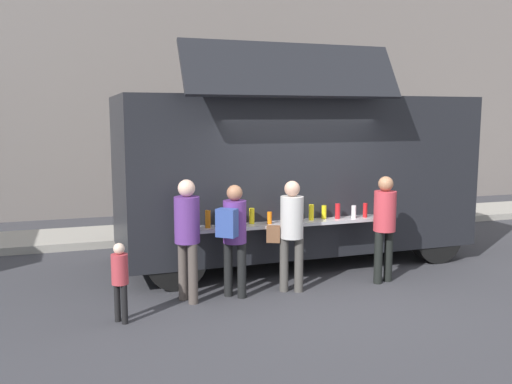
{
  "coord_description": "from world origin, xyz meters",
  "views": [
    {
      "loc": [
        -3.29,
        -7.15,
        2.56
      ],
      "look_at": [
        -0.47,
        1.44,
        1.3
      ],
      "focal_mm": 38.65,
      "sensor_mm": 36.0,
      "label": 1
    }
  ],
  "objects": [
    {
      "name": "customer_front_ordering",
      "position": [
        -0.38,
        0.1,
        0.97
      ],
      "size": [
        0.53,
        0.38,
        1.63
      ],
      "rotation": [
        0.0,
        0.0,
        1.16
      ],
      "color": "#484541",
      "rests_on": "ground"
    },
    {
      "name": "building_behind",
      "position": [
        -2.67,
        8.34,
        5.02
      ],
      "size": [
        32.0,
        2.4,
        10.04
      ],
      "primitive_type": "cube",
      "color": "slate",
      "rests_on": "ground"
    },
    {
      "name": "ground_plane",
      "position": [
        0.0,
        0.0,
        0.0
      ],
      "size": [
        60.0,
        60.0,
        0.0
      ],
      "primitive_type": "plane",
      "color": "#38383D"
    },
    {
      "name": "customer_mid_with_backpack",
      "position": [
        -1.24,
        0.09,
        0.98
      ],
      "size": [
        0.49,
        0.51,
        1.61
      ],
      "rotation": [
        0.0,
        0.0,
        0.85
      ],
      "color": "black",
      "rests_on": "ground"
    },
    {
      "name": "trash_bin",
      "position": [
        4.52,
        4.14,
        0.52
      ],
      "size": [
        0.6,
        0.6,
        1.04
      ],
      "primitive_type": "cylinder",
      "color": "#2D6136",
      "rests_on": "ground"
    },
    {
      "name": "curb_strip",
      "position": [
        -3.67,
        4.44,
        0.07
      ],
      "size": [
        28.0,
        1.6,
        0.15
      ],
      "primitive_type": "cube",
      "color": "#9E998E",
      "rests_on": "ground"
    },
    {
      "name": "child_near_queue",
      "position": [
        -2.83,
        -0.38,
        0.61
      ],
      "size": [
        0.21,
        0.21,
        1.01
      ],
      "rotation": [
        0.0,
        0.0,
        0.61
      ],
      "color": "black",
      "rests_on": "ground"
    },
    {
      "name": "customer_rear_waiting",
      "position": [
        -1.89,
        0.13,
        1.02
      ],
      "size": [
        0.35,
        0.35,
        1.7
      ],
      "rotation": [
        0.0,
        0.0,
        0.45
      ],
      "color": "#4D433E",
      "rests_on": "ground"
    },
    {
      "name": "food_truck_main",
      "position": [
        0.34,
        1.82,
        1.57
      ],
      "size": [
        6.04,
        3.01,
        3.62
      ],
      "rotation": [
        0.0,
        0.0,
        0.02
      ],
      "color": "black",
      "rests_on": "ground"
    },
    {
      "name": "customer_extra_browsing",
      "position": [
        1.15,
        0.07,
        0.98
      ],
      "size": [
        0.34,
        0.34,
        1.65
      ],
      "rotation": [
        0.0,
        0.0,
        1.83
      ],
      "color": "black",
      "rests_on": "ground"
    }
  ]
}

